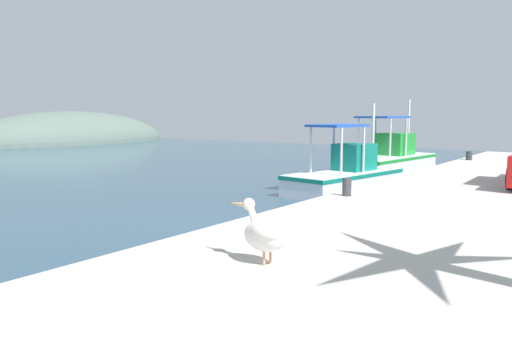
% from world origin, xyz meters
% --- Properties ---
extents(distant_hill_third, '(20.17, 9.11, 5.67)m').
position_xyz_m(distant_hill_third, '(19.00, 35.20, 0.00)').
color(distant_hill_third, '#596B60').
rests_on(distant_hill_third, ground).
extents(fishing_boat_second, '(5.03, 2.48, 3.04)m').
position_xyz_m(fishing_boat_second, '(6.59, 2.16, 0.57)').
color(fishing_boat_second, white).
rests_on(fishing_boat_second, ground).
extents(fishing_boat_third, '(5.72, 2.75, 3.32)m').
position_xyz_m(fishing_boat_third, '(12.67, 3.02, 0.62)').
color(fishing_boat_third, white).
rests_on(fishing_boat_third, ground).
extents(pelican, '(0.44, 0.96, 0.82)m').
position_xyz_m(pelican, '(-4.37, -2.00, 1.20)').
color(pelican, tan).
rests_on(pelican, quay_pier).
extents(mooring_bollard_nearest, '(0.21, 0.21, 0.42)m').
position_xyz_m(mooring_bollard_nearest, '(1.24, -0.45, 1.01)').
color(mooring_bollard_nearest, '#333338').
rests_on(mooring_bollard_nearest, quay_pier).
extents(mooring_bollard_second, '(0.24, 0.24, 0.35)m').
position_xyz_m(mooring_bollard_second, '(12.52, -0.45, 0.98)').
color(mooring_bollard_second, '#333338').
rests_on(mooring_bollard_second, quay_pier).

